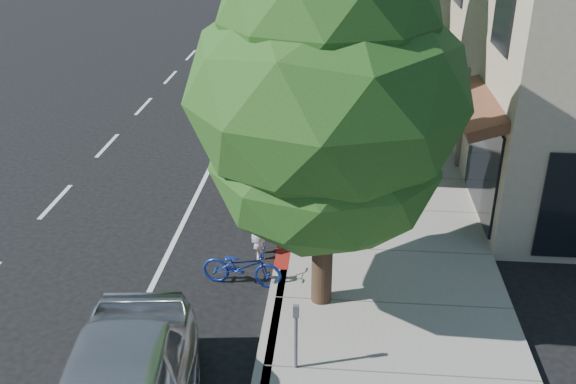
# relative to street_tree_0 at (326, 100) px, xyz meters

# --- Properties ---
(ground) EXTENTS (120.00, 120.00, 0.00)m
(ground) POSITION_rel_street_tree_0_xyz_m (-0.90, 2.00, -4.21)
(ground) COLOR black
(ground) RESTS_ON ground
(sidewalk) EXTENTS (4.60, 56.00, 0.15)m
(sidewalk) POSITION_rel_street_tree_0_xyz_m (1.40, 10.00, -4.13)
(sidewalk) COLOR gray
(sidewalk) RESTS_ON ground
(curb) EXTENTS (0.30, 56.00, 0.15)m
(curb) POSITION_rel_street_tree_0_xyz_m (-0.90, 10.00, -4.13)
(curb) COLOR #9E998E
(curb) RESTS_ON ground
(curb_red_segment) EXTENTS (0.32, 4.00, 0.15)m
(curb_red_segment) POSITION_rel_street_tree_0_xyz_m (-0.90, 3.00, -4.13)
(curb_red_segment) COLOR maroon
(curb_red_segment) RESTS_ON ground
(street_tree_0) EXTENTS (4.86, 4.86, 7.02)m
(street_tree_0) POSITION_rel_street_tree_0_xyz_m (0.00, 0.00, 0.00)
(street_tree_0) COLOR black
(street_tree_0) RESTS_ON ground
(cyclist) EXTENTS (0.47, 0.63, 1.57)m
(cyclist) POSITION_rel_street_tree_0_xyz_m (-1.42, 1.75, -3.42)
(cyclist) COLOR white
(cyclist) RESTS_ON ground
(bicycle) EXTENTS (1.71, 0.75, 0.87)m
(bicycle) POSITION_rel_street_tree_0_xyz_m (-1.65, 0.61, -3.77)
(bicycle) COLOR navy
(bicycle) RESTS_ON ground
(silver_suv) EXTENTS (3.83, 6.89, 1.82)m
(silver_suv) POSITION_rel_street_tree_0_xyz_m (-1.40, 7.50, -3.30)
(silver_suv) COLOR silver
(silver_suv) RESTS_ON ground
(dark_sedan) EXTENTS (1.73, 4.35, 1.41)m
(dark_sedan) POSITION_rel_street_tree_0_xyz_m (-3.10, 13.61, -3.50)
(dark_sedan) COLOR black
(dark_sedan) RESTS_ON ground
(white_pickup) EXTENTS (2.25, 5.03, 1.43)m
(white_pickup) POSITION_rel_street_tree_0_xyz_m (-2.72, 23.00, -3.49)
(white_pickup) COLOR white
(white_pickup) RESTS_ON ground
(dark_suv_far) EXTENTS (2.64, 5.32, 1.74)m
(dark_suv_far) POSITION_rel_street_tree_0_xyz_m (-1.95, 26.32, -3.33)
(dark_suv_far) COLOR black
(dark_suv_far) RESTS_ON ground
(pedestrian) EXTENTS (0.92, 0.72, 1.88)m
(pedestrian) POSITION_rel_street_tree_0_xyz_m (2.69, 12.65, -3.12)
(pedestrian) COLOR black
(pedestrian) RESTS_ON sidewalk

